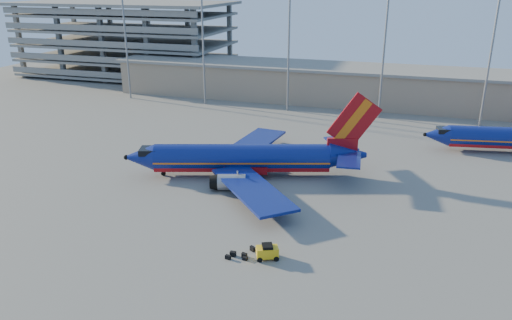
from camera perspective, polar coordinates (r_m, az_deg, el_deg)
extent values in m
plane|color=slate|center=(69.69, -1.78, -3.66)|extent=(220.00, 220.00, 0.00)
cube|color=gray|center=(121.03, 12.04, 8.22)|extent=(120.00, 15.00, 8.00)
cube|color=slate|center=(120.27, 12.18, 10.18)|extent=(122.00, 16.00, 0.60)
cube|color=slate|center=(160.20, -14.21, 9.81)|extent=(60.00, 30.00, 0.70)
cube|color=slate|center=(159.55, -14.34, 11.29)|extent=(60.00, 30.00, 0.70)
cube|color=slate|center=(159.00, -14.47, 12.78)|extent=(60.00, 30.00, 0.70)
cube|color=slate|center=(158.56, -14.61, 14.28)|extent=(60.00, 30.00, 0.70)
cube|color=slate|center=(158.23, -14.74, 15.79)|extent=(60.00, 30.00, 0.70)
cube|color=slate|center=(158.05, -14.85, 16.95)|extent=(62.00, 32.00, 0.80)
cube|color=slate|center=(169.98, -12.17, 13.78)|extent=(1.20, 1.20, 21.00)
cylinder|color=gray|center=(125.93, -14.67, 13.09)|extent=(0.44, 0.44, 28.00)
cylinder|color=gray|center=(116.63, -6.07, 13.10)|extent=(0.44, 0.44, 28.00)
cylinder|color=gray|center=(110.20, 3.76, 12.75)|extent=(0.44, 0.44, 28.00)
cylinder|color=gray|center=(107.18, 14.42, 11.97)|extent=(0.44, 0.44, 28.00)
cylinder|color=gray|center=(107.85, 25.23, 10.76)|extent=(0.44, 0.44, 28.00)
cylinder|color=navy|center=(74.29, -1.63, 0.31)|extent=(25.85, 11.67, 3.99)
cube|color=#9F0C13|center=(74.64, -1.63, -0.43)|extent=(25.62, 10.95, 1.40)
cube|color=orange|center=(74.38, -1.63, 0.11)|extent=(25.86, 11.71, 0.24)
cone|color=navy|center=(76.25, -13.12, 0.30)|extent=(5.52, 5.18, 3.99)
cube|color=black|center=(75.61, -12.15, 1.03)|extent=(3.32, 3.46, 0.86)
cone|color=navy|center=(75.38, 10.41, 0.57)|extent=(6.55, 5.50, 3.99)
cube|color=#9F0C13|center=(74.76, 9.83, 1.63)|extent=(4.49, 1.94, 2.37)
cube|color=#9F0C13|center=(73.94, 11.15, 4.39)|extent=(7.64, 2.74, 8.60)
cube|color=orange|center=(73.90, 10.99, 4.39)|extent=(5.15, 2.03, 6.74)
cube|color=navy|center=(78.53, 9.67, 1.88)|extent=(6.23, 7.59, 0.24)
cube|color=navy|center=(71.72, 10.60, 0.04)|extent=(3.90, 7.18, 0.24)
cube|color=navy|center=(83.54, -0.35, 1.89)|extent=(7.19, 17.19, 0.38)
cube|color=navy|center=(65.80, -0.43, -3.29)|extent=(15.14, 16.05, 0.38)
cube|color=#9F0C13|center=(74.78, -1.21, -0.74)|extent=(7.44, 5.97, 1.08)
cylinder|color=gray|center=(80.17, -2.44, 0.54)|extent=(4.38, 3.34, 2.26)
cylinder|color=gray|center=(69.73, -2.80, -2.55)|extent=(4.38, 3.34, 2.26)
cylinder|color=gray|center=(76.36, -10.55, -1.33)|extent=(0.33, 0.33, 1.19)
cylinder|color=black|center=(76.45, -10.53, -1.51)|extent=(0.74, 0.47, 0.69)
cylinder|color=black|center=(77.74, -0.37, -0.69)|extent=(1.04, 0.84, 0.91)
cylinder|color=black|center=(72.54, -0.40, -2.27)|extent=(1.04, 0.84, 0.91)
cone|color=navy|center=(91.34, 19.88, 2.71)|extent=(4.64, 4.25, 3.58)
cube|color=black|center=(91.37, 20.72, 3.22)|extent=(2.74, 2.89, 0.77)
cube|color=yellow|center=(53.64, 1.30, -10.45)|extent=(2.64, 2.14, 1.09)
cube|color=black|center=(53.31, 1.31, -9.84)|extent=(1.49, 1.55, 0.38)
cylinder|color=black|center=(54.33, 0.28, -10.67)|extent=(0.60, 0.41, 0.57)
cylinder|color=black|center=(53.31, 0.43, -11.33)|extent=(0.60, 0.41, 0.57)
cylinder|color=black|center=(54.53, 2.14, -10.56)|extent=(0.60, 0.41, 0.57)
cylinder|color=black|center=(53.52, 2.33, -11.21)|extent=(0.60, 0.41, 0.57)
cube|color=black|center=(53.94, -3.22, -11.03)|extent=(0.64, 0.47, 0.46)
cube|color=black|center=(54.09, -1.34, -10.87)|extent=(0.60, 0.47, 0.52)
cube|color=black|center=(53.73, -1.26, -11.19)|extent=(0.57, 0.48, 0.37)
cube|color=black|center=(54.42, -2.65, -10.66)|extent=(0.66, 0.45, 0.54)
cube|color=black|center=(54.39, -1.40, -10.75)|extent=(0.51, 0.39, 0.40)
cube|color=black|center=(55.27, -0.40, -10.11)|extent=(0.70, 0.60, 0.55)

